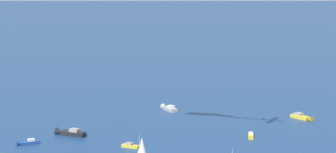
{
  "coord_description": "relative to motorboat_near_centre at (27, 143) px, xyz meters",
  "views": [
    {
      "loc": [
        173.82,
        25.83,
        49.72
      ],
      "look_at": [
        0.0,
        0.0,
        21.45
      ],
      "focal_mm": 73.37,
      "sensor_mm": 36.0,
      "label": 1
    }
  ],
  "objects": [
    {
      "name": "motorboat_near_centre",
      "position": [
        0.0,
        0.0,
        0.0
      ],
      "size": [
        5.07,
        6.37,
        1.9
      ],
      "color": "#23478C",
      "rests_on": "ground_plane"
    },
    {
      "name": "motorboat_offshore",
      "position": [
        -44.22,
        78.65,
        0.16
      ],
      "size": [
        7.51,
        7.75,
        2.49
      ],
      "color": "gold",
      "rests_on": "ground_plane"
    },
    {
      "name": "motorboat_outer_ring_d",
      "position": [
        -51.94,
        32.82,
        0.18
      ],
      "size": [
        8.49,
        7.12,
        2.58
      ],
      "color": "#9E9993",
      "rests_on": "ground_plane"
    },
    {
      "name": "motorboat_far_port",
      "position": [
        -17.23,
        62.41,
        -0.05
      ],
      "size": [
        5.94,
        1.73,
        1.71
      ],
      "color": "gold",
      "rests_on": "ground_plane"
    },
    {
      "name": "sailboat_outer_ring_a",
      "position": [
        15.73,
        36.02,
        3.2
      ],
      "size": [
        5.92,
        5.47,
        8.14
      ],
      "color": "black",
      "rests_on": "ground_plane"
    },
    {
      "name": "motorboat_outer_ring_b",
      "position": [
        -12.19,
        8.73,
        0.25
      ],
      "size": [
        5.22,
        10.03,
        2.82
      ],
      "color": "black",
      "rests_on": "ground_plane"
    },
    {
      "name": "motorboat_trailing",
      "position": [
        -0.65,
        30.54,
        -0.02
      ],
      "size": [
        3.45,
        6.5,
        1.83
      ],
      "color": "gold",
      "rests_on": "ground_plane"
    }
  ]
}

